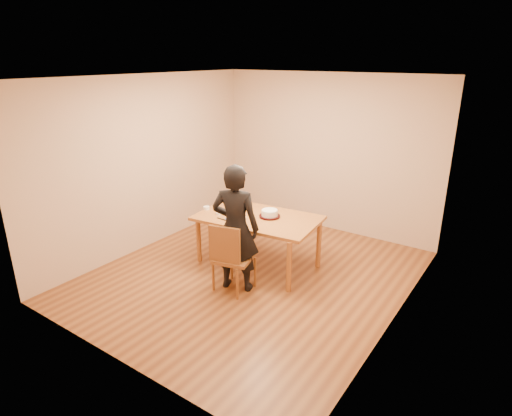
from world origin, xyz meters
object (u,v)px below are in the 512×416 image
Objects in this scene: cake_plate at (270,216)px; cake at (270,213)px; person at (236,228)px; dining_chair at (234,258)px; dining_table at (258,218)px.

cake reaches higher than cake_plate.
person is at bearing -89.63° from cake_plate.
cake_plate is at bearing 76.07° from dining_chair.
cake is at bearing 76.07° from dining_chair.
person is (0.01, -0.82, 0.04)m from cake.
person reaches higher than cake_plate.
cake is (-0.00, 0.00, 0.05)m from cake_plate.
cake_plate is (-0.01, 0.86, 0.31)m from dining_chair.
dining_table is 3.74× the size of dining_chair.
dining_table is 7.37× the size of cake.
cake reaches higher than dining_chair.
dining_table is at bearing -149.30° from cake_plate.
dining_table reaches higher than dining_chair.
cake_plate reaches higher than dining_table.
cake is (-0.01, 0.86, 0.36)m from dining_chair.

